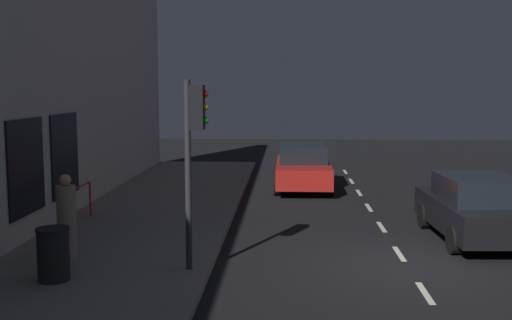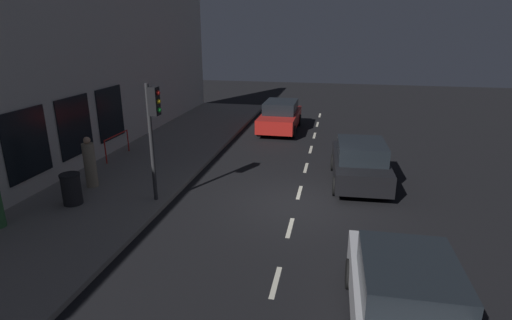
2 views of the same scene
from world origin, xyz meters
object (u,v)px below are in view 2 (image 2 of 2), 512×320
(parked_car_1, at_px, (280,116))
(pedestrian_0, at_px, (90,164))
(traffic_light, at_px, (153,119))
(parked_car_2, at_px, (360,163))
(parked_car_0, at_px, (405,297))
(trash_bin, at_px, (71,189))

(parked_car_1, xyz_separation_m, pedestrian_0, (5.10, 9.79, 0.17))
(traffic_light, xyz_separation_m, parked_car_1, (-2.34, -10.40, -1.98))
(parked_car_2, bearing_deg, pedestrian_0, -167.17)
(parked_car_0, relative_size, pedestrian_0, 2.26)
(parked_car_1, relative_size, parked_car_2, 1.09)
(parked_car_1, bearing_deg, pedestrian_0, 62.72)
(pedestrian_0, bearing_deg, parked_car_2, 140.00)
(parked_car_2, bearing_deg, parked_car_0, -89.10)
(parked_car_0, bearing_deg, traffic_light, 145.51)
(traffic_light, distance_m, parked_car_2, 7.29)
(parked_car_1, distance_m, parked_car_2, 8.27)
(pedestrian_0, relative_size, trash_bin, 1.79)
(parked_car_0, bearing_deg, trash_bin, 157.51)
(parked_car_0, xyz_separation_m, pedestrian_0, (9.53, -5.06, 0.17))
(traffic_light, relative_size, pedestrian_0, 2.09)
(traffic_light, xyz_separation_m, parked_car_2, (-6.28, -3.13, -1.98))
(parked_car_0, relative_size, trash_bin, 4.06)
(traffic_light, xyz_separation_m, trash_bin, (2.50, 0.83, -2.13))
(parked_car_2, relative_size, trash_bin, 4.20)
(traffic_light, distance_m, pedestrian_0, 3.35)
(parked_car_0, height_order, pedestrian_0, pedestrian_0)
(parked_car_2, distance_m, pedestrian_0, 9.39)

